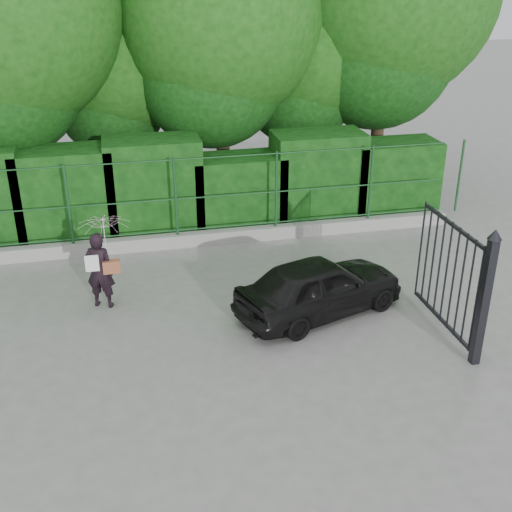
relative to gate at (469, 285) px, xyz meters
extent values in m
plane|color=gray|center=(-4.60, 0.72, -1.19)|extent=(80.00, 80.00, 0.00)
cube|color=#9E9E99|center=(-4.60, 5.22, -1.04)|extent=(14.00, 0.25, 0.30)
cylinder|color=#194622|center=(-6.50, 5.22, 0.01)|extent=(0.06, 0.06, 1.80)
cylinder|color=#194622|center=(-4.20, 5.22, 0.01)|extent=(0.06, 0.06, 1.80)
cylinder|color=#194622|center=(-1.90, 5.22, 0.01)|extent=(0.06, 0.06, 1.80)
cylinder|color=#194622|center=(0.40, 5.22, 0.01)|extent=(0.06, 0.06, 1.80)
cylinder|color=#194622|center=(2.70, 5.22, 0.01)|extent=(0.06, 0.06, 1.80)
cylinder|color=#194622|center=(-4.60, 5.22, -0.79)|extent=(13.60, 0.03, 0.03)
cylinder|color=#194622|center=(-4.60, 5.22, -0.04)|extent=(13.60, 0.03, 0.03)
cylinder|color=#194622|center=(-4.60, 5.22, 0.86)|extent=(13.60, 0.03, 0.03)
cube|color=black|center=(-6.60, 6.22, -0.10)|extent=(2.20, 1.20, 2.17)
cube|color=black|center=(-4.60, 6.22, -0.04)|extent=(2.20, 1.20, 2.29)
cube|color=black|center=(-2.60, 6.22, -0.31)|extent=(2.20, 1.20, 1.75)
cube|color=black|center=(-0.60, 6.22, -0.08)|extent=(2.20, 1.20, 2.21)
cube|color=black|center=(1.40, 6.22, -0.25)|extent=(2.20, 1.20, 1.88)
cylinder|color=black|center=(-7.60, 7.92, 1.06)|extent=(0.36, 0.36, 4.50)
sphere|color=#14470F|center=(-7.60, 7.92, 3.76)|extent=(5.40, 5.40, 5.40)
cylinder|color=black|center=(-5.10, 9.22, 0.44)|extent=(0.36, 0.36, 3.25)
sphere|color=#14470F|center=(-5.10, 9.22, 2.39)|extent=(3.90, 3.90, 3.90)
cylinder|color=black|center=(-2.60, 8.22, 0.94)|extent=(0.36, 0.36, 4.25)
sphere|color=#14470F|center=(-2.60, 8.22, 3.49)|extent=(5.10, 5.10, 5.10)
cylinder|color=black|center=(-0.10, 8.92, 0.56)|extent=(0.36, 0.36, 3.50)
sphere|color=#14470F|center=(-0.10, 8.92, 2.66)|extent=(4.20, 4.20, 4.20)
cylinder|color=black|center=(1.90, 8.52, 1.19)|extent=(0.36, 0.36, 4.75)
cube|color=black|center=(0.00, -0.48, -0.09)|extent=(0.14, 0.14, 2.20)
cone|color=black|center=(0.00, -0.48, 1.09)|extent=(0.22, 0.22, 0.16)
cube|color=black|center=(0.00, 0.67, -1.04)|extent=(0.05, 2.00, 0.06)
cube|color=black|center=(0.00, 0.67, 0.76)|extent=(0.05, 2.00, 0.06)
cylinder|color=black|center=(0.00, -0.28, -0.14)|extent=(0.04, 0.04, 1.90)
cylinder|color=black|center=(0.00, -0.03, -0.14)|extent=(0.04, 0.04, 1.90)
cylinder|color=black|center=(0.00, 0.22, -0.14)|extent=(0.04, 0.04, 1.90)
cylinder|color=black|center=(0.00, 0.47, -0.14)|extent=(0.04, 0.04, 1.90)
cylinder|color=black|center=(0.00, 0.72, -0.14)|extent=(0.04, 0.04, 1.90)
cylinder|color=black|center=(0.00, 0.97, -0.14)|extent=(0.04, 0.04, 1.90)
cylinder|color=black|center=(0.00, 1.22, -0.14)|extent=(0.04, 0.04, 1.90)
cylinder|color=black|center=(0.00, 1.47, -0.14)|extent=(0.04, 0.04, 1.90)
cylinder|color=black|center=(0.00, 1.72, -0.14)|extent=(0.04, 0.04, 1.90)
imported|color=black|center=(-5.89, 2.79, -0.44)|extent=(0.64, 0.53, 1.50)
imported|color=white|center=(-5.74, 2.84, 0.15)|extent=(0.97, 0.98, 0.89)
cube|color=brown|center=(-5.67, 2.71, -0.35)|extent=(0.32, 0.15, 0.24)
cube|color=white|center=(-6.01, 2.67, -0.23)|extent=(0.25, 0.02, 0.32)
imported|color=black|center=(-1.98, 1.64, -0.64)|extent=(3.48, 2.28, 1.10)
camera|label=1|loc=(-5.40, -8.26, 4.82)|focal=45.00mm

